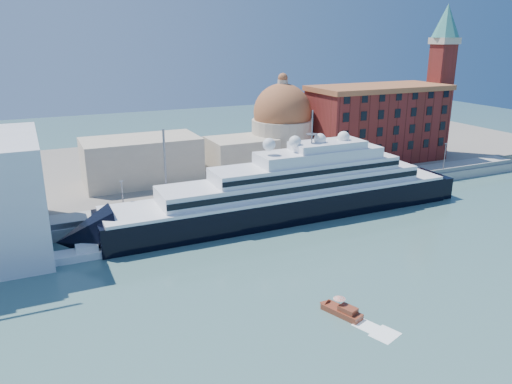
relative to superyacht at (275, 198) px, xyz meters
name	(u,v)px	position (x,y,z in m)	size (l,w,h in m)	color
ground	(321,260)	(-2.18, -23.00, -4.84)	(400.00, 400.00, 0.00)	#355C5B
quay	(247,200)	(-2.18, 11.00, -3.59)	(180.00, 10.00, 2.50)	gray
land	(195,164)	(-2.18, 52.00, -3.84)	(260.00, 72.00, 2.00)	slate
quay_fence	(255,198)	(-2.18, 6.50, -1.74)	(180.00, 0.10, 1.20)	slate
superyacht	(275,198)	(0.00, 0.00, 0.00)	(93.91, 13.02, 28.07)	black
service_barge	(78,255)	(-43.08, -3.72, -4.07)	(12.02, 4.14, 2.69)	white
water_taxi	(343,311)	(-9.36, -40.76, -4.12)	(4.17, 6.69, 3.02)	maroon
warehouse	(377,123)	(49.82, 29.00, 8.95)	(43.00, 19.00, 23.25)	maroon
campanile	(441,71)	(73.82, 29.00, 23.91)	(8.40, 8.40, 47.00)	maroon
church	(234,141)	(4.21, 34.72, 6.06)	(66.00, 18.00, 25.50)	beige
lamp_posts	(198,174)	(-14.85, 9.27, 5.00)	(120.80, 2.40, 18.00)	slate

